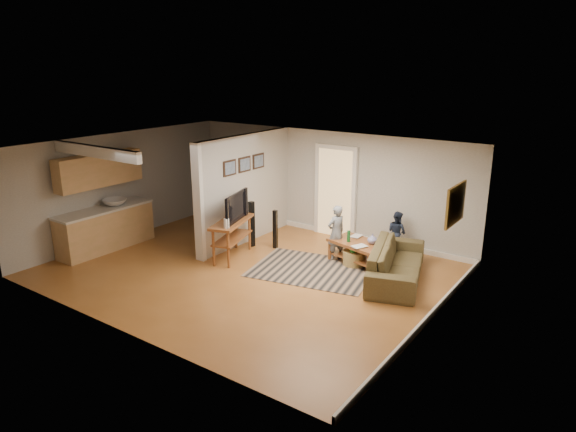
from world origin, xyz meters
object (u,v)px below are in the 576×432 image
object	(u,v)px
sofa	(396,279)
toy_basket	(354,257)
coffee_table	(360,247)
toddler	(395,252)
tv_console	(232,224)
speaker_right	(275,229)
child	(335,259)
speaker_left	(252,224)

from	to	relation	value
sofa	toy_basket	world-z (taller)	toy_basket
coffee_table	toddler	xyz separation A→B (m)	(0.36, 1.06, -0.37)
tv_console	speaker_right	size ratio (longest dim) A/B	1.59
speaker_right	toy_basket	size ratio (longest dim) A/B	1.90
speaker_right	child	world-z (taller)	speaker_right
speaker_left	speaker_right	world-z (taller)	speaker_left
toy_basket	child	size ratio (longest dim) A/B	0.39
toy_basket	coffee_table	bearing A→B (deg)	65.96
speaker_right	toddler	bearing A→B (deg)	21.48
speaker_right	toy_basket	distance (m)	1.96
tv_console	speaker_left	distance (m)	0.84
child	toy_basket	bearing A→B (deg)	104.34
toddler	child	bearing A→B (deg)	72.32
sofa	speaker_right	distance (m)	2.98
coffee_table	child	xyz separation A→B (m)	(-0.53, -0.06, -0.37)
sofa	speaker_left	xyz separation A→B (m)	(-3.46, -0.13, 0.53)
sofa	toddler	size ratio (longest dim) A/B	2.45
speaker_right	tv_console	bearing A→B (deg)	-118.62
toy_basket	child	world-z (taller)	child
sofa	coffee_table	size ratio (longest dim) A/B	1.71
speaker_left	child	bearing A→B (deg)	24.49
toddler	sofa	bearing A→B (deg)	134.60
tv_console	toddler	xyz separation A→B (m)	(2.73, 2.30, -0.75)
sofa	coffee_table	bearing A→B (deg)	54.88
toy_basket	toddler	size ratio (longest dim) A/B	0.49
coffee_table	sofa	bearing A→B (deg)	-17.80
speaker_left	toy_basket	distance (m)	2.49
coffee_table	speaker_right	world-z (taller)	speaker_right
tv_console	speaker_right	xyz separation A→B (m)	(0.39, 1.00, -0.31)
tv_console	speaker_left	size ratio (longest dim) A/B	1.34
speaker_right	child	distance (m)	1.53
tv_console	speaker_left	world-z (taller)	tv_console
toy_basket	speaker_right	bearing A→B (deg)	-176.46
speaker_left	toddler	xyz separation A→B (m)	(2.86, 1.50, -0.53)
speaker_left	toddler	size ratio (longest dim) A/B	1.12
coffee_table	toy_basket	size ratio (longest dim) A/B	2.90
tv_console	child	world-z (taller)	tv_console
toddler	toy_basket	bearing A→B (deg)	91.75
sofa	toddler	distance (m)	1.49
toddler	tv_console	bearing A→B (deg)	61.00
sofa	coffee_table	world-z (taller)	coffee_table
speaker_left	toddler	bearing A→B (deg)	41.13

